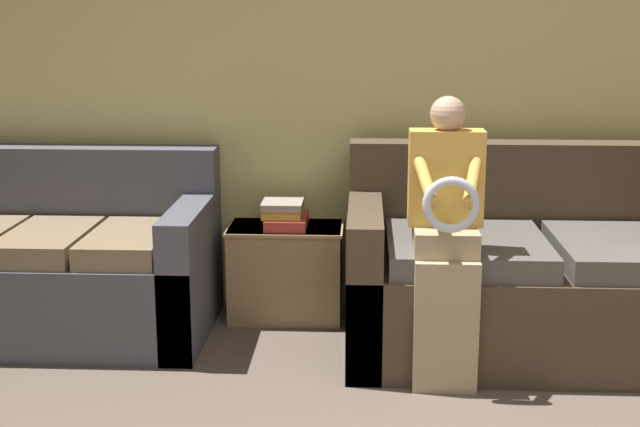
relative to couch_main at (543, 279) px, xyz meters
The scene contains 6 objects.
wall_back 1.22m from the couch_main, 130.79° to the left, with size 7.33×0.06×2.55m.
couch_main is the anchor object (origin of this frame).
couch_side 2.40m from the couch_main, behind, with size 1.52×0.90×0.90m.
child_left_seated 0.75m from the couch_main, 140.17° to the right, with size 0.33×0.37×1.24m.
side_shelf 1.32m from the couch_main, 164.34° to the left, with size 0.60×0.38×0.50m.
book_stack 1.34m from the couch_main, 164.48° to the left, with size 0.23×0.31×0.14m.
Camera 1 is at (-0.35, -2.04, 1.60)m, focal length 50.00 mm.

